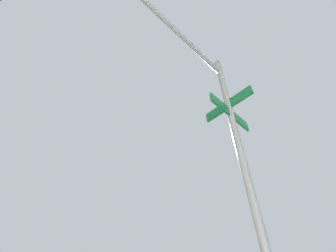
# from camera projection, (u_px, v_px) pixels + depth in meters

# --- Properties ---
(traffic_signal_near) EXTENTS (2.04, 3.10, 6.02)m
(traffic_signal_near) POSITION_uv_depth(u_px,v_px,m) (182.00, 77.00, 3.44)
(traffic_signal_near) COLOR slate
(traffic_signal_near) RESTS_ON ground_plane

